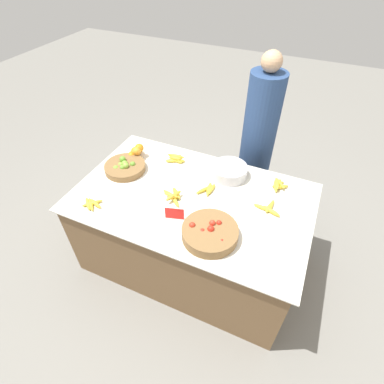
# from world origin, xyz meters

# --- Properties ---
(ground_plane) EXTENTS (12.00, 12.00, 0.00)m
(ground_plane) POSITION_xyz_m (0.00, 0.00, 0.00)
(ground_plane) COLOR gray
(market_table) EXTENTS (1.84, 1.14, 0.78)m
(market_table) POSITION_xyz_m (0.00, 0.00, 0.39)
(market_table) COLOR brown
(market_table) RESTS_ON ground_plane
(lime_bowl) EXTENTS (0.35, 0.35, 0.10)m
(lime_bowl) POSITION_xyz_m (-0.66, 0.07, 0.81)
(lime_bowl) COLOR olive
(lime_bowl) RESTS_ON market_table
(tomato_basket) EXTENTS (0.39, 0.39, 0.11)m
(tomato_basket) POSITION_xyz_m (0.27, -0.31, 0.82)
(tomato_basket) COLOR olive
(tomato_basket) RESTS_ON market_table
(orange_pile) EXTENTS (0.13, 0.18, 0.13)m
(orange_pile) POSITION_xyz_m (-0.68, 0.29, 0.83)
(orange_pile) COLOR orange
(orange_pile) RESTS_ON market_table
(metal_bowl) EXTENTS (0.30, 0.30, 0.10)m
(metal_bowl) POSITION_xyz_m (0.18, 0.37, 0.83)
(metal_bowl) COLOR silver
(metal_bowl) RESTS_ON market_table
(price_sign) EXTENTS (0.13, 0.04, 0.10)m
(price_sign) POSITION_xyz_m (-0.02, -0.26, 0.83)
(price_sign) COLOR red
(price_sign) RESTS_ON market_table
(banana_bunch_back_center) EXTENTS (0.17, 0.15, 0.06)m
(banana_bunch_back_center) POSITION_xyz_m (-0.32, 0.36, 0.80)
(banana_bunch_back_center) COLOR gold
(banana_bunch_back_center) RESTS_ON market_table
(banana_bunch_front_center) EXTENTS (0.14, 0.18, 0.06)m
(banana_bunch_front_center) POSITION_xyz_m (0.59, 0.39, 0.80)
(banana_bunch_front_center) COLOR gold
(banana_bunch_front_center) RESTS_ON market_table
(banana_bunch_middle_right) EXTENTS (0.20, 0.20, 0.06)m
(banana_bunch_middle_right) POSITION_xyz_m (-0.12, -0.07, 0.80)
(banana_bunch_middle_right) COLOR gold
(banana_bunch_middle_right) RESTS_ON market_table
(banana_bunch_front_left) EXTENTS (0.18, 0.14, 0.03)m
(banana_bunch_front_left) POSITION_xyz_m (-0.66, -0.39, 0.79)
(banana_bunch_front_left) COLOR gold
(banana_bunch_front_left) RESTS_ON market_table
(banana_bunch_front_right) EXTENTS (0.12, 0.17, 0.03)m
(banana_bunch_front_right) POSITION_xyz_m (0.09, 0.12, 0.80)
(banana_bunch_front_right) COLOR gold
(banana_bunch_front_right) RESTS_ON market_table
(banana_bunch_middle_left) EXTENTS (0.21, 0.17, 0.03)m
(banana_bunch_middle_left) POSITION_xyz_m (0.58, 0.10, 0.80)
(banana_bunch_middle_left) COLOR gold
(banana_bunch_middle_left) RESTS_ON market_table
(vendor_person) EXTENTS (0.31, 0.31, 1.65)m
(vendor_person) POSITION_xyz_m (0.28, 0.90, 0.77)
(vendor_person) COLOR navy
(vendor_person) RESTS_ON ground_plane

